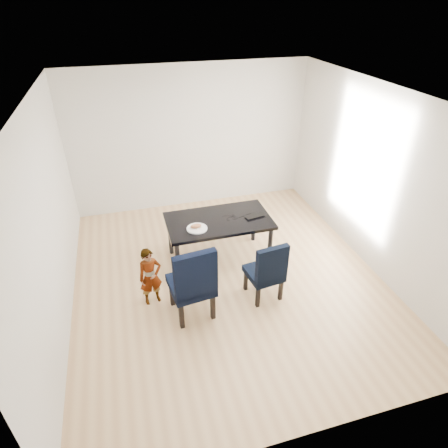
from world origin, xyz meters
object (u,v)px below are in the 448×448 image
object	(u,v)px
chair_right	(264,268)
plate	(197,228)
child	(150,277)
laptop	(254,214)
chair_left	(191,279)
dining_table	(219,240)

from	to	relation	value
chair_right	plate	world-z (taller)	chair_right
child	laptop	xyz separation A→B (m)	(1.71, 0.67, 0.32)
plate	chair_left	bearing A→B (deg)	-107.96
dining_table	child	size ratio (longest dim) A/B	1.82
child	chair_left	bearing A→B (deg)	-47.36
dining_table	laptop	world-z (taller)	laptop
dining_table	plate	bearing A→B (deg)	-155.57
chair_right	chair_left	bearing A→B (deg)	175.56
chair_left	child	xyz separation A→B (m)	(-0.49, 0.34, -0.13)
plate	laptop	bearing A→B (deg)	9.00
dining_table	chair_right	size ratio (longest dim) A/B	1.69
child	laptop	world-z (taller)	child
chair_left	chair_right	distance (m)	1.04
dining_table	laptop	size ratio (longest dim) A/B	4.96
dining_table	chair_left	distance (m)	1.24
child	chair_right	bearing A→B (deg)	-23.15
chair_right	dining_table	bearing A→B (deg)	103.92
child	plate	bearing A→B (deg)	21.68
child	plate	size ratio (longest dim) A/B	2.89
chair_right	child	bearing A→B (deg)	161.88
plate	dining_table	bearing A→B (deg)	24.43
dining_table	plate	size ratio (longest dim) A/B	5.27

